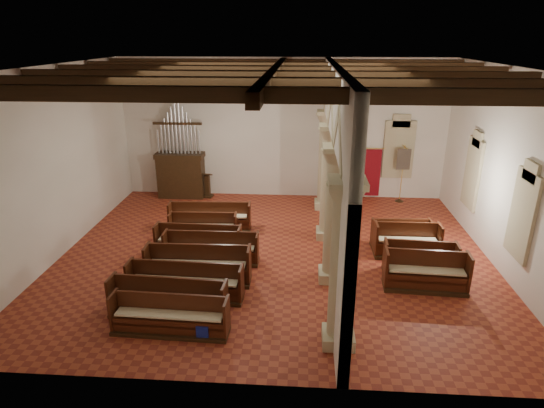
{
  "coord_description": "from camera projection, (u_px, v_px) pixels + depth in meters",
  "views": [
    {
      "loc": [
        0.85,
        -13.52,
        6.87
      ],
      "look_at": [
        -0.11,
        0.5,
        1.61
      ],
      "focal_mm": 30.0,
      "sensor_mm": 36.0,
      "label": 1
    }
  ],
  "objects": [
    {
      "name": "nave_pew_4",
      "position": [
        211.0,
        253.0,
        14.5
      ],
      "size": [
        3.02,
        0.71,
        1.01
      ],
      "rotation": [
        0.0,
        0.0,
        0.01
      ],
      "color": "#362111",
      "rests_on": "floor"
    },
    {
      "name": "aisle_pew_2",
      "position": [
        406.0,
        245.0,
        14.9
      ],
      "size": [
        2.11,
        0.75,
        1.12
      ],
      "rotation": [
        0.0,
        0.0,
        0.0
      ],
      "color": "#362111",
      "rests_on": "floor"
    },
    {
      "name": "lectern",
      "position": [
        207.0,
        187.0,
        20.27
      ],
      "size": [
        0.5,
        0.51,
        1.17
      ],
      "rotation": [
        0.0,
        0.0,
        -0.1
      ],
      "color": "#3E2113",
      "rests_on": "floor"
    },
    {
      "name": "floor",
      "position": [
        274.0,
        254.0,
        15.1
      ],
      "size": [
        14.0,
        14.0,
        0.0
      ],
      "primitive_type": "plane",
      "color": "#9B3B21",
      "rests_on": "ground"
    },
    {
      "name": "tube_heater_a",
      "position": [
        159.0,
        315.0,
        11.57
      ],
      "size": [
        1.07,
        0.45,
        0.11
      ],
      "primitive_type": "cylinder",
      "rotation": [
        0.0,
        1.57,
        -0.32
      ],
      "color": "white",
      "rests_on": "floor"
    },
    {
      "name": "nave_pew_7",
      "position": [
        210.0,
        221.0,
        16.93
      ],
      "size": [
        3.05,
        0.84,
        1.04
      ],
      "rotation": [
        0.0,
        0.0,
        0.05
      ],
      "color": "#362111",
      "rests_on": "floor"
    },
    {
      "name": "hymnal_box_c",
      "position": [
        222.0,
        246.0,
        15.16
      ],
      "size": [
        0.33,
        0.29,
        0.3
      ],
      "primitive_type": "cube",
      "rotation": [
        0.0,
        0.0,
        -0.14
      ],
      "color": "navy",
      "rests_on": "floor"
    },
    {
      "name": "pipe_organ",
      "position": [
        181.0,
        167.0,
        20.04
      ],
      "size": [
        2.1,
        0.85,
        4.4
      ],
      "color": "#362111",
      "rests_on": "floor"
    },
    {
      "name": "window_back",
      "position": [
        398.0,
        150.0,
        19.6
      ],
      "size": [
        1.0,
        0.03,
        2.2
      ],
      "primitive_type": "cube",
      "color": "#2F6A52",
      "rests_on": "wall_back"
    },
    {
      "name": "nave_pew_6",
      "position": [
        203.0,
        230.0,
        16.18
      ],
      "size": [
        2.42,
        0.73,
        0.95
      ],
      "rotation": [
        0.0,
        0.0,
        0.04
      ],
      "color": "#362111",
      "rests_on": "floor"
    },
    {
      "name": "wall_left",
      "position": [
        56.0,
        164.0,
        14.49
      ],
      "size": [
        0.02,
        12.0,
        6.0
      ],
      "primitive_type": "cube",
      "color": "white",
      "rests_on": "floor"
    },
    {
      "name": "hymnal_box_a",
      "position": [
        203.0,
        329.0,
        10.86
      ],
      "size": [
        0.3,
        0.24,
        0.3
      ],
      "primitive_type": "cube",
      "rotation": [
        0.0,
        0.0,
        -0.02
      ],
      "color": "navy",
      "rests_on": "floor"
    },
    {
      "name": "dossal_curtain",
      "position": [
        362.0,
        172.0,
        20.0
      ],
      "size": [
        1.8,
        0.07,
        2.17
      ],
      "color": "maroon",
      "rests_on": "floor"
    },
    {
      "name": "aisle_pew_0",
      "position": [
        425.0,
        277.0,
        12.95
      ],
      "size": [
        2.37,
        0.9,
        1.14
      ],
      "rotation": [
        0.0,
        0.0,
        -0.06
      ],
      "color": "#362111",
      "rests_on": "floor"
    },
    {
      "name": "wall_front",
      "position": [
        254.0,
        256.0,
        8.44
      ],
      "size": [
        14.0,
        0.02,
        6.0
      ],
      "primitive_type": "cube",
      "color": "white",
      "rests_on": "floor"
    },
    {
      "name": "nave_pew_2",
      "position": [
        186.0,
        287.0,
        12.53
      ],
      "size": [
        3.22,
        0.8,
        1.03
      ],
      "rotation": [
        0.0,
        0.0,
        -0.04
      ],
      "color": "#362111",
      "rests_on": "floor"
    },
    {
      "name": "nave_pew_1",
      "position": [
        168.0,
        304.0,
        11.7
      ],
      "size": [
        3.08,
        0.86,
        1.04
      ],
      "rotation": [
        0.0,
        0.0,
        -0.06
      ],
      "color": "#362111",
      "rests_on": "floor"
    },
    {
      "name": "hymnal_box_b",
      "position": [
        230.0,
        290.0,
        12.53
      ],
      "size": [
        0.35,
        0.29,
        0.33
      ],
      "primitive_type": "cube",
      "rotation": [
        0.0,
        0.0,
        0.07
      ],
      "color": "navy",
      "rests_on": "floor"
    },
    {
      "name": "wall_back",
      "position": [
        283.0,
        130.0,
        19.65
      ],
      "size": [
        14.0,
        0.02,
        6.0
      ],
      "primitive_type": "cube",
      "color": "white",
      "rests_on": "floor"
    },
    {
      "name": "nave_pew_3",
      "position": [
        199.0,
        270.0,
        13.32
      ],
      "size": [
        3.07,
        0.81,
        1.13
      ],
      "rotation": [
        0.0,
        0.0,
        0.02
      ],
      "color": "#362111",
      "rests_on": "floor"
    },
    {
      "name": "arcade",
      "position": [
        334.0,
        151.0,
        13.73
      ],
      "size": [
        0.9,
        11.9,
        6.0
      ],
      "color": "#B8AD89",
      "rests_on": "floor"
    },
    {
      "name": "window_right_b",
      "position": [
        473.0,
        174.0,
        16.22
      ],
      "size": [
        0.03,
        1.0,
        2.2
      ],
      "primitive_type": "cube",
      "color": "#2F6A52",
      "rests_on": "wall_right"
    },
    {
      "name": "ceiling_beams",
      "position": [
        275.0,
        73.0,
        13.06
      ],
      "size": [
        13.8,
        11.8,
        0.3
      ],
      "primitive_type": null,
      "color": "#362111",
      "rests_on": "wall_back"
    },
    {
      "name": "nave_pew_5",
      "position": [
        199.0,
        245.0,
        14.98
      ],
      "size": [
        2.84,
        0.74,
        1.04
      ],
      "rotation": [
        0.0,
        0.0,
        -0.02
      ],
      "color": "#362111",
      "rests_on": "floor"
    },
    {
      "name": "ceiling",
      "position": [
        275.0,
        67.0,
        12.99
      ],
      "size": [
        14.0,
        14.0,
        0.0
      ],
      "primitive_type": "plane",
      "rotation": [
        3.14,
        0.0,
        0.0
      ],
      "color": "black",
      "rests_on": "wall_back"
    },
    {
      "name": "aisle_pew_3",
      "position": [
        401.0,
        239.0,
        15.43
      ],
      "size": [
        2.01,
        0.8,
        1.02
      ],
      "rotation": [
        0.0,
        0.0,
        0.06
      ],
      "color": "#362111",
      "rests_on": "floor"
    },
    {
      "name": "tube_heater_b",
      "position": [
        167.0,
        298.0,
        12.3
      ],
      "size": [
        1.0,
        0.48,
        0.1
      ],
      "primitive_type": "cylinder",
      "rotation": [
        0.0,
        1.57,
        0.38
      ],
      "color": "white",
      "rests_on": "floor"
    },
    {
      "name": "nave_pew_0",
      "position": [
        170.0,
        321.0,
        11.06
      ],
      "size": [
        2.89,
        0.76,
        0.99
      ],
      "rotation": [
        0.0,
        0.0,
        -0.04
      ],
      "color": "#362111",
      "rests_on": "floor"
    },
    {
      "name": "processional_banner",
      "position": [
        401.0,
        184.0,
        19.62
      ],
      "size": [
        0.58,
        0.74,
        2.53
      ],
      "rotation": [
        0.0,
        0.0,
        0.08
      ],
      "color": "#362111",
      "rests_on": "floor"
    },
    {
      "name": "wall_right",
      "position": [
        507.0,
        172.0,
        13.6
      ],
      "size": [
        0.02,
        12.0,
        6.0
      ],
      "primitive_type": "cube",
      "color": "white",
      "rests_on": "floor"
    },
    {
      "name": "aisle_pew_1",
      "position": [
        419.0,
        264.0,
        13.74
      ],
      "size": [
        2.18,
        0.83,
        1.05
      ],
      "rotation": [
        0.0,
        0.0,
        -0.06
      ],
      "color": "#362111",
      "rests_on": "floor"
    },
    {
      "name": "window_right_a",
      "position": [
        524.0,
        215.0,
        12.48
      ],
      "size": [
        0.03,
        1.0,
        2.2
      ],
      "primitive_type": "cube",
      "color": "#2F6A52",
      "rests_on": "wall_right"
    }
  ]
}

